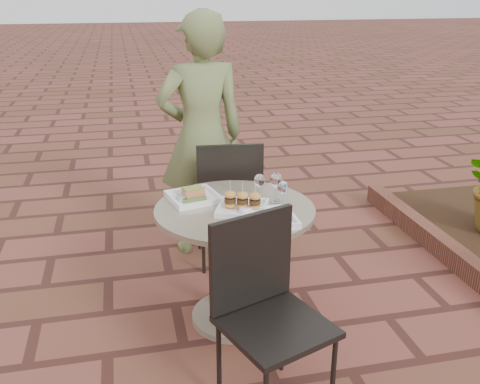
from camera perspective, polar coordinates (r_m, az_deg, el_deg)
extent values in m
plane|color=brown|center=(3.20, 1.64, -15.02)|extent=(60.00, 60.00, 0.00)
cylinder|color=gray|center=(3.33, -0.52, -13.02)|extent=(0.52, 0.52, 0.04)
cylinder|color=gray|center=(3.15, -0.54, -8.04)|extent=(0.08, 0.08, 0.70)
cylinder|color=gray|center=(2.99, -0.56, -1.92)|extent=(0.90, 0.90, 0.03)
cube|color=black|center=(3.81, -1.41, -1.07)|extent=(0.47, 0.47, 0.03)
cube|color=black|center=(3.53, -1.04, 1.48)|extent=(0.44, 0.06, 0.46)
cylinder|color=black|center=(4.10, 0.93, -2.92)|extent=(0.02, 0.02, 0.44)
cylinder|color=black|center=(4.06, -4.38, -3.23)|extent=(0.02, 0.02, 0.44)
cylinder|color=black|center=(3.76, 1.87, -5.25)|extent=(0.02, 0.02, 0.44)
cylinder|color=black|center=(3.71, -3.94, -5.62)|extent=(0.02, 0.02, 0.44)
cube|color=black|center=(2.49, 3.86, -14.14)|extent=(0.57, 0.57, 0.03)
cube|color=black|center=(2.50, 1.23, -7.24)|extent=(0.42, 0.18, 0.46)
cylinder|color=black|center=(2.62, 9.90, -18.79)|extent=(0.02, 0.02, 0.44)
cylinder|color=black|center=(2.67, -2.26, -17.51)|extent=(0.02, 0.02, 0.44)
cylinder|color=black|center=(2.84, 4.55, -14.86)|extent=(0.02, 0.02, 0.44)
imported|color=#5B6638|center=(3.86, -4.13, 5.87)|extent=(0.68, 0.48, 1.76)
cube|color=white|center=(3.11, -4.98, -0.68)|extent=(0.33, 0.33, 0.01)
cube|color=#CC7448|center=(3.09, -5.01, -0.02)|extent=(0.13, 0.10, 0.04)
cube|color=olive|center=(3.09, -5.02, 0.41)|extent=(0.13, 0.10, 0.01)
cube|color=white|center=(2.94, 0.27, -1.88)|extent=(0.34, 0.34, 0.01)
cube|color=white|center=(2.82, 3.15, -3.00)|extent=(0.27, 0.27, 0.01)
ellipsoid|color=#D0557C|center=(2.74, 2.65, -3.31)|extent=(0.05, 0.04, 0.02)
cylinder|color=white|center=(3.01, 4.54, -1.52)|extent=(0.05, 0.05, 0.00)
cylinder|color=white|center=(3.00, 4.56, -0.89)|extent=(0.01, 0.01, 0.07)
ellipsoid|color=white|center=(2.97, 4.60, 0.43)|extent=(0.06, 0.06, 0.08)
cylinder|color=white|center=(2.97, 4.60, 0.35)|extent=(0.05, 0.05, 0.04)
cylinder|color=white|center=(3.11, 2.06, -0.68)|extent=(0.05, 0.05, 0.00)
cylinder|color=white|center=(3.10, 2.07, -0.07)|extent=(0.01, 0.01, 0.07)
ellipsoid|color=white|center=(3.07, 2.09, 1.23)|extent=(0.06, 0.06, 0.08)
cylinder|color=white|center=(3.07, 3.81, -1.01)|extent=(0.06, 0.06, 0.00)
cylinder|color=white|center=(3.06, 3.83, -0.29)|extent=(0.01, 0.01, 0.08)
ellipsoid|color=white|center=(3.03, 3.87, 1.24)|extent=(0.08, 0.08, 0.09)
cylinder|color=silver|center=(3.07, -6.22, -0.68)|extent=(0.08, 0.08, 0.05)
cube|color=brown|center=(4.02, 23.41, -7.55)|extent=(0.12, 3.00, 0.15)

